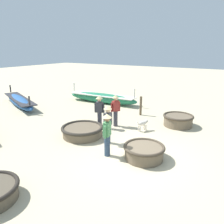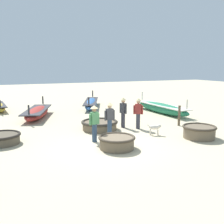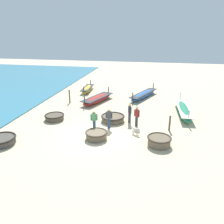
# 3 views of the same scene
# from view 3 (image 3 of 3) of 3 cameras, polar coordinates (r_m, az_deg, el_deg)

# --- Properties ---
(ground_plane) EXTENTS (80.00, 80.00, 0.00)m
(ground_plane) POSITION_cam_3_polar(r_m,az_deg,el_deg) (15.73, -4.17, -6.16)
(ground_plane) COLOR #C6B793
(coracle_center) EXTENTS (1.58, 1.58, 0.60)m
(coracle_center) POSITION_cam_3_polar(r_m,az_deg,el_deg) (14.63, 12.21, -7.34)
(coracle_center) COLOR brown
(coracle_center) RESTS_ON ground
(coracle_front_right) EXTENTS (1.87, 1.87, 0.50)m
(coracle_front_right) POSITION_cam_3_polar(r_m,az_deg,el_deg) (16.22, -26.91, -6.56)
(coracle_front_right) COLOR #4C473F
(coracle_front_right) RESTS_ON ground
(coracle_beside_post) EXTENTS (1.96, 1.96, 0.49)m
(coracle_beside_post) POSITION_cam_3_polar(r_m,az_deg,el_deg) (18.04, 0.21, -1.57)
(coracle_beside_post) COLOR brown
(coracle_beside_post) RESTS_ON ground
(coracle_nearest) EXTENTS (1.54, 1.54, 0.53)m
(coracle_nearest) POSITION_cam_3_polar(r_m,az_deg,el_deg) (15.19, -4.10, -5.95)
(coracle_nearest) COLOR brown
(coracle_nearest) RESTS_ON ground
(coracle_far_right) EXTENTS (1.63, 1.63, 0.46)m
(coracle_far_right) POSITION_cam_3_polar(r_m,az_deg,el_deg) (18.94, -14.79, -1.24)
(coracle_far_right) COLOR brown
(coracle_far_right) RESTS_ON ground
(long_boat_green_hull) EXTENTS (3.01, 5.49, 1.15)m
(long_boat_green_hull) POSITION_cam_3_polar(r_m,az_deg,el_deg) (24.71, 8.26, 4.49)
(long_boat_green_hull) COLOR #285693
(long_boat_green_hull) RESTS_ON ground
(long_boat_white_hull) EXTENTS (2.71, 4.87, 1.16)m
(long_boat_white_hull) POSITION_cam_3_polar(r_m,az_deg,el_deg) (22.98, -3.82, 3.45)
(long_boat_white_hull) COLOR maroon
(long_boat_white_hull) RESTS_ON ground
(long_boat_ochre_hull) EXTENTS (1.21, 5.72, 1.31)m
(long_boat_ochre_hull) POSITION_cam_3_polar(r_m,az_deg,el_deg) (20.54, 18.15, 0.48)
(long_boat_ochre_hull) COLOR #237551
(long_boat_ochre_hull) RESTS_ON ground
(long_boat_red_hull) EXTENTS (1.22, 4.10, 1.03)m
(long_boat_red_hull) POSITION_cam_3_polar(r_m,az_deg,el_deg) (27.30, -6.43, 6.03)
(long_boat_red_hull) COLOR gold
(long_boat_red_hull) RESTS_ON ground
(fisherman_hauling) EXTENTS (0.53, 0.36, 1.67)m
(fisherman_hauling) POSITION_cam_3_polar(r_m,az_deg,el_deg) (16.49, -0.81, -1.16)
(fisherman_hauling) COLOR #2D425B
(fisherman_hauling) RESTS_ON ground
(fisherman_standing_left) EXTENTS (0.45, 0.37, 1.67)m
(fisherman_standing_left) POSITION_cam_3_polar(r_m,az_deg,el_deg) (16.97, 6.48, -0.66)
(fisherman_standing_left) COLOR #383842
(fisherman_standing_left) RESTS_ON ground
(fisherman_crouching) EXTENTS (0.52, 0.36, 1.67)m
(fisherman_crouching) POSITION_cam_3_polar(r_m,az_deg,el_deg) (16.18, -4.72, -1.67)
(fisherman_crouching) COLOR #2D425B
(fisherman_crouching) RESTS_ON ground
(fisherman_with_hat) EXTENTS (0.36, 0.51, 1.67)m
(fisherman_with_hat) POSITION_cam_3_polar(r_m,az_deg,el_deg) (17.57, 4.65, 0.15)
(fisherman_with_hat) COLOR #383842
(fisherman_with_hat) RESTS_ON ground
(dog) EXTENTS (0.62, 0.42, 0.55)m
(dog) POSITION_cam_3_polar(r_m,az_deg,el_deg) (15.80, 6.29, -4.61)
(dog) COLOR beige
(dog) RESTS_ON ground
(mooring_post_mid_beach) EXTENTS (0.14, 0.14, 1.37)m
(mooring_post_mid_beach) POSITION_cam_3_polar(r_m,az_deg,el_deg) (22.99, -11.04, 4.03)
(mooring_post_mid_beach) COLOR brown
(mooring_post_mid_beach) RESTS_ON ground
(mooring_post_shoreline) EXTENTS (0.14, 0.14, 1.16)m
(mooring_post_shoreline) POSITION_cam_3_polar(r_m,az_deg,el_deg) (16.82, 14.84, -2.82)
(mooring_post_shoreline) COLOR brown
(mooring_post_shoreline) RESTS_ON ground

